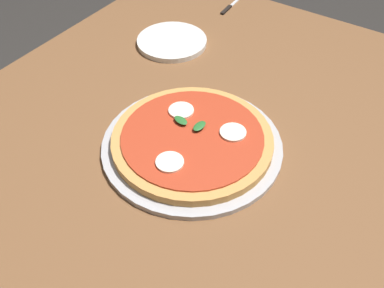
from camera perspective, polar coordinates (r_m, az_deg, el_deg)
dining_table at (r=1.02m, az=1.52°, el=-3.65°), size 1.30×1.15×0.77m
serving_tray at (r=0.94m, az=0.00°, el=-0.17°), size 0.38×0.38×0.01m
pizza at (r=0.92m, az=0.04°, el=0.60°), size 0.33×0.33×0.03m
plate_white at (r=1.25m, az=-2.57°, el=12.85°), size 0.19×0.19×0.01m
knife at (r=1.44m, az=4.91°, el=17.04°), size 0.16×0.02×0.01m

